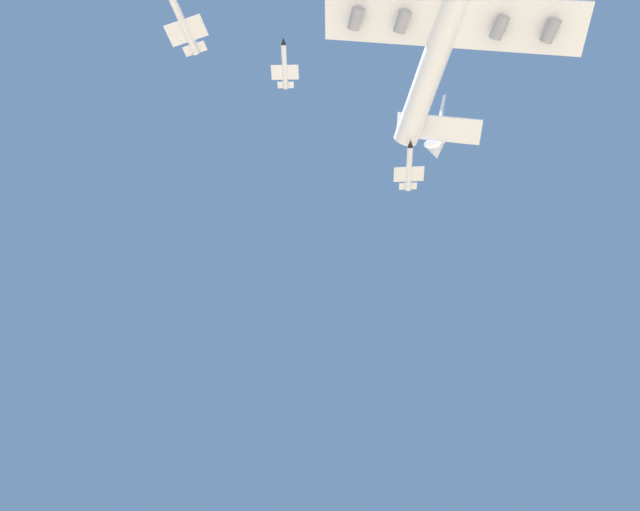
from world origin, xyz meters
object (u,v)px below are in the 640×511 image
(carrier_jet, at_px, (451,17))
(chase_jet_high_escort, at_px, (183,23))
(chase_jet_left_wing, at_px, (285,67))
(chase_jet_lead, at_px, (409,169))

(carrier_jet, bearing_deg, chase_jet_high_escort, -84.31)
(carrier_jet, height_order, chase_jet_left_wing, chase_jet_left_wing)
(carrier_jet, distance_m, chase_jet_left_wing, 53.56)
(chase_jet_left_wing, bearing_deg, chase_jet_high_escort, -32.13)
(chase_jet_lead, distance_m, chase_jet_high_escort, 68.20)
(carrier_jet, xyz_separation_m, chase_jet_high_escort, (51.73, -27.03, -19.87))
(chase_jet_lead, distance_m, chase_jet_left_wing, 48.90)
(chase_jet_lead, relative_size, chase_jet_high_escort, 1.04)
(chase_jet_high_escort, bearing_deg, chase_jet_left_wing, 164.81)
(carrier_jet, bearing_deg, chase_jet_lead, -168.64)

